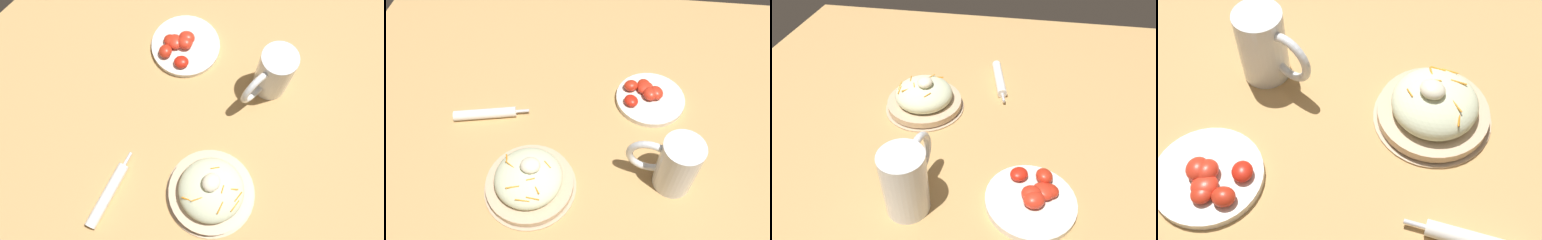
% 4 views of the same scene
% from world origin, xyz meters
% --- Properties ---
extents(ground_plane, '(1.43, 1.43, 0.00)m').
position_xyz_m(ground_plane, '(0.00, 0.00, 0.00)').
color(ground_plane, tan).
extents(salad_plate, '(0.22, 0.22, 0.10)m').
position_xyz_m(salad_plate, '(-0.08, -0.09, 0.03)').
color(salad_plate, '#D1B28E').
rests_on(salad_plate, ground_plane).
extents(beer_mug, '(0.16, 0.09, 0.15)m').
position_xyz_m(beer_mug, '(0.25, -0.03, 0.07)').
color(beer_mug, white).
rests_on(beer_mug, ground_plane).
extents(napkin_roll, '(0.20, 0.06, 0.03)m').
position_xyz_m(napkin_roll, '(-0.24, 0.11, 0.01)').
color(napkin_roll, white).
rests_on(napkin_roll, ground_plane).
extents(tomato_plate, '(0.19, 0.19, 0.05)m').
position_xyz_m(tomato_plate, '(0.20, 0.22, 0.01)').
color(tomato_plate, white).
rests_on(tomato_plate, ground_plane).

